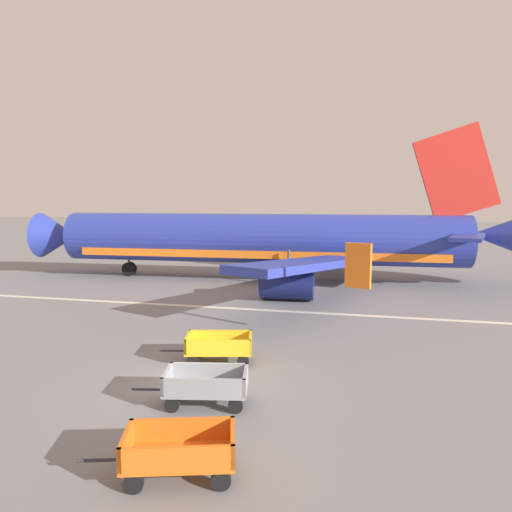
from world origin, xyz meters
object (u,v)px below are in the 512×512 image
Objects in this scene: baggage_cart_nearest at (179,451)px; baggage_cart_second_in_row at (206,385)px; baggage_cart_third_in_row at (219,347)px; airplane at (273,240)px.

baggage_cart_nearest is 1.00× the size of baggage_cart_second_in_row.
baggage_cart_nearest is 3.75m from baggage_cart_second_in_row.
baggage_cart_third_in_row is (-0.73, 3.65, 0.00)m from baggage_cart_second_in_row.
baggage_cart_second_in_row is at bearing -84.39° from airplane.
airplane is 21.78m from baggage_cart_second_in_row.
baggage_cart_third_in_row is at bearing -85.58° from airplane.
baggage_cart_second_in_row is at bearing -78.65° from baggage_cart_third_in_row.
airplane is at bearing 95.61° from baggage_cart_second_in_row.
baggage_cart_second_in_row is at bearing 99.83° from baggage_cart_nearest.
airplane reaches higher than baggage_cart_third_in_row.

